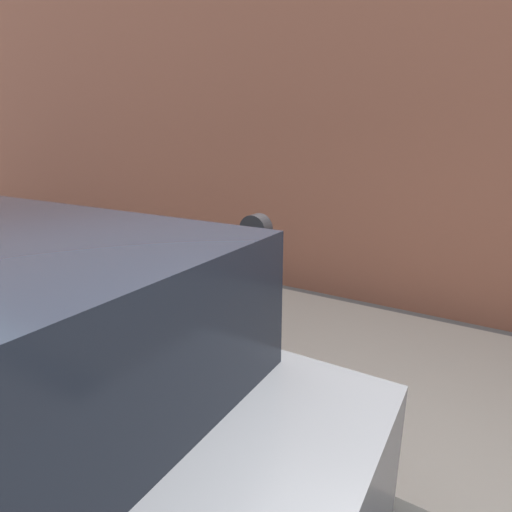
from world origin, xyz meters
name	(u,v)px	position (x,y,z in m)	size (l,w,h in m)	color
sidewalk	(366,370)	(0.00, 2.20, 0.07)	(24.00, 2.80, 0.14)	#BCB7AD
building_facade	(438,45)	(0.00, 4.20, 3.29)	(24.00, 0.30, 6.58)	#935642
parking_meter	(256,273)	(-0.49, 0.96, 1.33)	(0.20, 0.14, 1.61)	gray
fire_hydrant	(4,281)	(-4.34, 1.11, 0.51)	(0.21, 0.21, 0.75)	#999EA3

